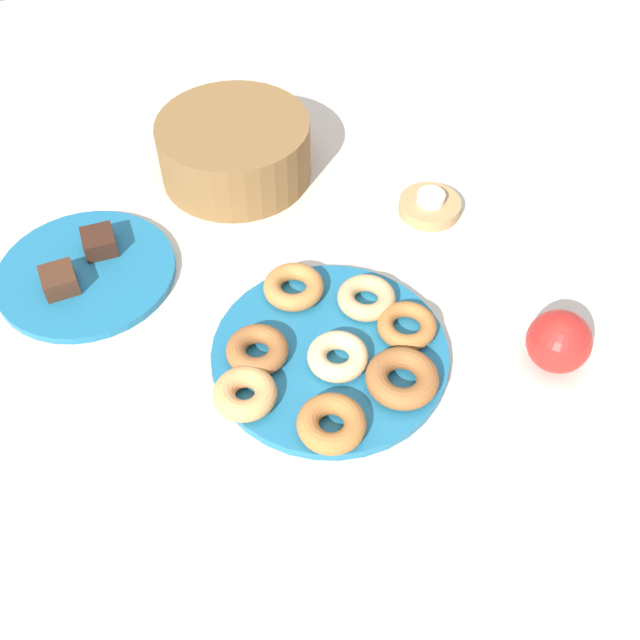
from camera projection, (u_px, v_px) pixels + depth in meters
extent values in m
plane|color=beige|center=(330.00, 357.00, 0.98)|extent=(2.40, 2.40, 0.00)
cylinder|color=#1E6B93|center=(330.00, 353.00, 0.98)|extent=(0.32, 0.32, 0.01)
torus|color=#BC7A3D|center=(293.00, 287.00, 1.03)|extent=(0.11, 0.11, 0.03)
torus|color=#995B2D|center=(257.00, 350.00, 0.96)|extent=(0.11, 0.11, 0.03)
torus|color=#AD6B33|center=(331.00, 423.00, 0.88)|extent=(0.10, 0.10, 0.03)
torus|color=tan|center=(366.00, 298.00, 1.02)|extent=(0.08, 0.08, 0.02)
torus|color=tan|center=(245.00, 394.00, 0.91)|extent=(0.11, 0.11, 0.03)
torus|color=#995B2D|center=(402.00, 378.00, 0.93)|extent=(0.13, 0.13, 0.03)
torus|color=#AD6B33|center=(407.00, 326.00, 0.99)|extent=(0.11, 0.11, 0.02)
torus|color=#EABC84|center=(337.00, 357.00, 0.95)|extent=(0.11, 0.11, 0.03)
cylinder|color=#1E6B93|center=(86.00, 273.00, 1.08)|extent=(0.26, 0.26, 0.01)
cube|color=#472819|center=(59.00, 280.00, 1.04)|extent=(0.05, 0.05, 0.03)
cube|color=#381E14|center=(99.00, 242.00, 1.09)|extent=(0.05, 0.06, 0.03)
cylinder|color=tan|center=(430.00, 206.00, 1.16)|extent=(0.10, 0.10, 0.02)
cylinder|color=silver|center=(431.00, 198.00, 1.15)|extent=(0.04, 0.04, 0.02)
cylinder|color=brown|center=(235.00, 149.00, 1.19)|extent=(0.30, 0.30, 0.10)
sphere|color=red|center=(559.00, 341.00, 0.95)|extent=(0.08, 0.08, 0.08)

